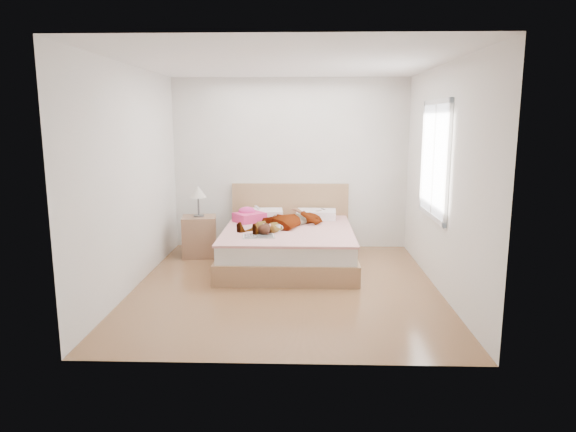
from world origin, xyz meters
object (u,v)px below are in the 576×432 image
(towel, at_px, (249,216))
(plush_toy, at_px, (264,229))
(woman, at_px, (290,217))
(coffee_mug, at_px, (278,228))
(magazine, at_px, (259,236))
(nightstand, at_px, (199,233))
(phone, at_px, (257,207))
(bed, at_px, (288,243))

(towel, height_order, plush_toy, towel)
(towel, xyz_separation_m, plush_toy, (0.29, -0.86, -0.01))
(plush_toy, bearing_deg, towel, 108.58)
(woman, xyz_separation_m, coffee_mug, (-0.16, -0.40, -0.07))
(magazine, relative_size, nightstand, 0.41)
(coffee_mug, height_order, nightstand, nightstand)
(phone, bearing_deg, magazine, -132.33)
(woman, height_order, towel, woman)
(woman, relative_size, coffee_mug, 13.84)
(towel, relative_size, nightstand, 0.50)
(plush_toy, bearing_deg, magazine, -120.26)
(phone, bearing_deg, plush_toy, -128.21)
(woman, relative_size, phone, 17.13)
(woman, bearing_deg, nightstand, -146.66)
(phone, bearing_deg, nightstand, 145.26)
(plush_toy, relative_size, nightstand, 0.26)
(phone, xyz_separation_m, coffee_mug, (0.34, -0.80, -0.14))
(bed, distance_m, magazine, 0.75)
(phone, height_order, magazine, phone)
(plush_toy, bearing_deg, nightstand, 141.17)
(phone, height_order, nightstand, nightstand)
(magazine, bearing_deg, bed, 59.18)
(coffee_mug, xyz_separation_m, nightstand, (-1.18, 0.60, -0.21))
(woman, bearing_deg, magazine, -76.18)
(nightstand, bearing_deg, plush_toy, -38.83)
(magazine, height_order, coffee_mug, coffee_mug)
(phone, relative_size, magazine, 0.23)
(bed, height_order, towel, bed)
(coffee_mug, bearing_deg, towel, 125.23)
(bed, xyz_separation_m, towel, (-0.59, 0.37, 0.32))
(coffee_mug, distance_m, nightstand, 1.34)
(bed, bearing_deg, phone, 132.47)
(woman, distance_m, nightstand, 1.38)
(magazine, bearing_deg, towel, 103.14)
(nightstand, bearing_deg, magazine, -44.21)
(bed, distance_m, plush_toy, 0.66)
(woman, xyz_separation_m, plush_toy, (-0.32, -0.62, -0.04))
(woman, bearing_deg, towel, -160.24)
(woman, xyz_separation_m, phone, (-0.50, 0.40, 0.07))
(bed, xyz_separation_m, plush_toy, (-0.30, -0.50, 0.31))
(magazine, distance_m, plush_toy, 0.14)
(woman, bearing_deg, bed, -59.97)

